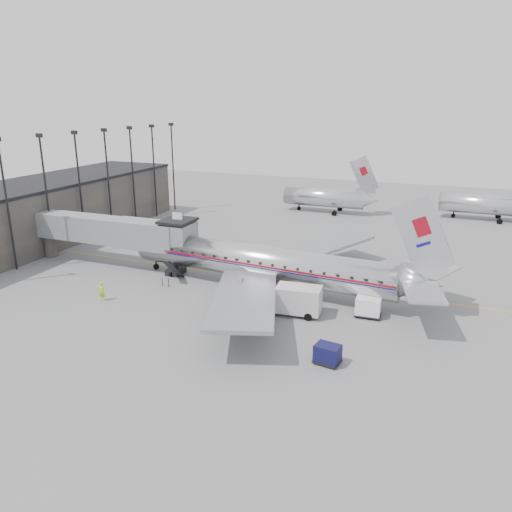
{
  "coord_description": "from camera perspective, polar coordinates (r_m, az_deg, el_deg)",
  "views": [
    {
      "loc": [
        19.34,
        -42.94,
        19.11
      ],
      "look_at": [
        0.46,
        3.94,
        3.2
      ],
      "focal_mm": 35.0,
      "sensor_mm": 36.0,
      "label": 1
    }
  ],
  "objects": [
    {
      "name": "distant_aircraft_mid",
      "position": [
        90.56,
        24.75,
        5.45
      ],
      "size": [
        16.39,
        3.2,
        10.26
      ],
      "color": "silver",
      "rests_on": "ground"
    },
    {
      "name": "ground",
      "position": [
        50.82,
        -2.15,
        -4.63
      ],
      "size": [
        160.0,
        160.0,
        0.0
      ],
      "primitive_type": "plane",
      "color": "slate",
      "rests_on": "ground"
    },
    {
      "name": "ramp_worker",
      "position": [
        51.73,
        -17.21,
        -3.89
      ],
      "size": [
        0.71,
        0.48,
        1.92
      ],
      "primitive_type": "imported",
      "rotation": [
        0.0,
        0.0,
        -0.02
      ],
      "color": "#A4E01A",
      "rests_on": "ground"
    },
    {
      "name": "airliner",
      "position": [
        51.68,
        1.1,
        -0.82
      ],
      "size": [
        36.35,
        33.57,
        11.5
      ],
      "rotation": [
        0.0,
        0.0,
        -0.08
      ],
      "color": "silver",
      "rests_on": "ground"
    },
    {
      "name": "distant_aircraft_near",
      "position": [
        89.05,
        7.88,
        6.71
      ],
      "size": [
        16.39,
        3.2,
        10.26
      ],
      "color": "silver",
      "rests_on": "ground"
    },
    {
      "name": "floodlight_masts",
      "position": [
        73.75,
        -18.0,
        8.25
      ],
      "size": [
        0.9,
        42.25,
        15.25
      ],
      "color": "black",
      "rests_on": "ground"
    },
    {
      "name": "jet_bridge",
      "position": [
        60.76,
        -15.27,
        2.62
      ],
      "size": [
        21.0,
        6.2,
        7.1
      ],
      "color": "slate",
      "rests_on": "ground"
    },
    {
      "name": "terminal",
      "position": [
        76.66,
        -22.88,
        4.72
      ],
      "size": [
        12.0,
        46.0,
        8.0
      ],
      "primitive_type": "cube",
      "color": "#383633",
      "rests_on": "ground"
    },
    {
      "name": "apron_line",
      "position": [
        55.02,
        3.26,
        -2.88
      ],
      "size": [
        60.0,
        0.15,
        0.01
      ],
      "primitive_type": "cube",
      "rotation": [
        0.0,
        0.0,
        1.57
      ],
      "color": "gold",
      "rests_on": "ground"
    },
    {
      "name": "service_van",
      "position": [
        46.4,
        3.96,
        -4.95
      ],
      "size": [
        6.02,
        2.76,
        2.75
      ],
      "rotation": [
        0.0,
        0.0,
        0.09
      ],
      "color": "#BCBCBE",
      "rests_on": "ground"
    },
    {
      "name": "baggage_cart_white",
      "position": [
        47.05,
        12.7,
        -5.66
      ],
      "size": [
        2.41,
        1.88,
        1.83
      ],
      "rotation": [
        0.0,
        0.0,
        0.05
      ],
      "color": "white",
      "rests_on": "ground"
    },
    {
      "name": "baggage_cart_navy",
      "position": [
        38.63,
        8.18,
        -11.0
      ],
      "size": [
        2.14,
        1.75,
        1.52
      ],
      "rotation": [
        0.0,
        0.0,
        -0.15
      ],
      "color": "#0E0E39",
      "rests_on": "ground"
    }
  ]
}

